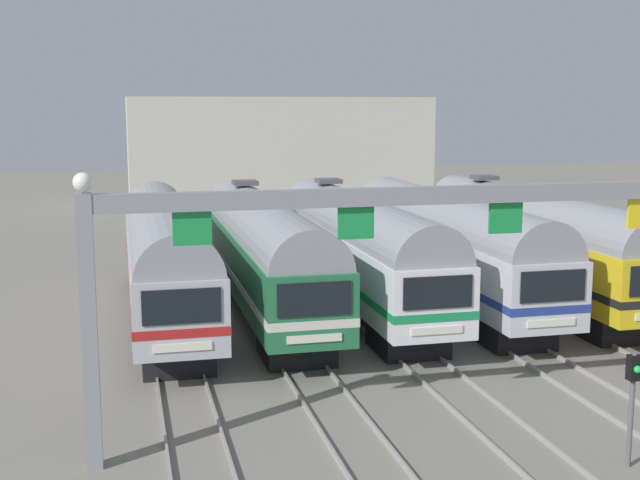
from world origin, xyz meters
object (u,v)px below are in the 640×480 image
commuter_train_silver (447,242)px  commuter_train_stainless (165,254)px  commuter_train_yellow (531,239)px  commuter_train_green (264,249)px  yard_signal_mast (633,388)px  catenary_gantry (505,233)px  commuter_train_white (358,246)px

commuter_train_silver → commuter_train_stainless: bearing=180.0°
commuter_train_silver → commuter_train_yellow: (3.95, 0.00, 0.00)m
commuter_train_green → commuter_train_yellow: size_ratio=1.00×
commuter_train_yellow → yard_signal_mast: 17.43m
catenary_gantry → yard_signal_mast: (1.97, -2.87, -3.28)m
commuter_train_silver → commuter_train_white: bearing=179.9°
commuter_train_stainless → commuter_train_green: 3.95m
commuter_train_white → commuter_train_green: bearing=180.0°
yard_signal_mast → commuter_train_green: bearing=109.9°
commuter_train_white → catenary_gantry: catenary_gantry is taller
commuter_train_stainless → commuter_train_green: commuter_train_green is taller
commuter_train_stainless → commuter_train_yellow: size_ratio=1.00×
commuter_train_green → commuter_train_white: bearing=0.0°
commuter_train_silver → commuter_train_green: bearing=180.0°
catenary_gantry → commuter_train_silver: bearing=73.7°
commuter_train_silver → yard_signal_mast: (-1.97, -16.37, -0.74)m
yard_signal_mast → commuter_train_yellow: bearing=70.1°
commuter_train_green → yard_signal_mast: 17.43m
commuter_train_green → commuter_train_white: size_ratio=1.00×
commuter_train_yellow → commuter_train_stainless: bearing=-180.0°
commuter_train_yellow → commuter_train_green: bearing=180.0°
commuter_train_green → commuter_train_white: 3.95m
commuter_train_white → commuter_train_yellow: 7.89m
commuter_train_stainless → commuter_train_yellow: (15.78, 0.00, 0.00)m
commuter_train_green → commuter_train_silver: commuter_train_green is taller
commuter_train_green → commuter_train_silver: size_ratio=1.00×
commuter_train_green → commuter_train_yellow: same height
commuter_train_yellow → commuter_train_silver: bearing=-179.9°
commuter_train_white → yard_signal_mast: commuter_train_white is taller
commuter_train_silver → commuter_train_yellow: size_ratio=1.00×
commuter_train_stainless → yard_signal_mast: 19.13m
commuter_train_green → catenary_gantry: size_ratio=0.86×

